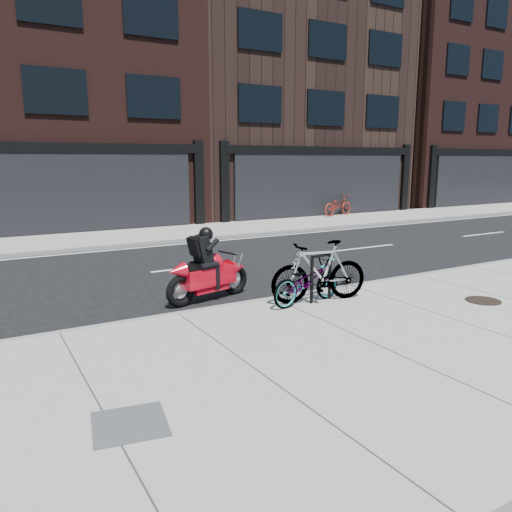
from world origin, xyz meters
TOP-DOWN VIEW (x-y plane):
  - ground at (0.00, 0.00)m, footprint 120.00×120.00m
  - sidewalk_near at (0.00, -5.00)m, footprint 60.00×6.00m
  - sidewalk_far at (0.00, 7.75)m, footprint 60.00×3.50m
  - building_center at (-2.00, 14.50)m, footprint 12.00×10.00m
  - building_mideast at (10.00, 14.50)m, footprint 12.00×10.00m
  - building_east at (22.00, 14.50)m, footprint 10.00×10.00m
  - bike_rack at (0.69, -2.60)m, footprint 0.55×0.14m
  - bicycle_front at (0.35, -2.60)m, footprint 1.70×0.80m
  - bicycle_rear at (0.65, -2.60)m, footprint 2.04×0.93m
  - motorcycle at (-0.89, -1.04)m, footprint 2.01×0.75m
  - bicycle_far at (10.53, 9.00)m, footprint 2.00×1.04m
  - manhole_cover at (3.42, -4.19)m, footprint 0.66×0.66m
  - utility_grate at (-3.82, -5.30)m, footprint 0.87×0.87m

SIDE VIEW (x-z plane):
  - ground at x=0.00m, z-range 0.00..0.00m
  - sidewalk_near at x=0.00m, z-range 0.00..0.13m
  - sidewalk_far at x=0.00m, z-range 0.00..0.13m
  - manhole_cover at x=3.42m, z-range 0.13..0.15m
  - utility_grate at x=-3.82m, z-range 0.13..0.15m
  - bicycle_front at x=0.35m, z-range 0.13..0.99m
  - motorcycle at x=-0.89m, z-range -0.14..1.38m
  - bicycle_far at x=10.53m, z-range 0.13..1.13m
  - bike_rack at x=0.69m, z-range 0.21..1.14m
  - bicycle_rear at x=0.65m, z-range 0.13..1.31m
  - building_mideast at x=10.00m, z-range 0.00..12.50m
  - building_east at x=22.00m, z-range 0.00..13.00m
  - building_center at x=-2.00m, z-range 0.00..14.50m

